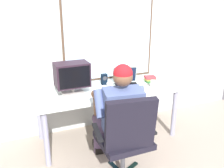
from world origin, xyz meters
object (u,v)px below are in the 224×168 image
at_px(person_seated, 119,115).
at_px(wine_glass, 109,87).
at_px(coffee_mug, 153,84).
at_px(desk_speaker, 104,79).
at_px(laptop, 126,80).
at_px(crt_monitor, 72,75).
at_px(book_stack, 150,79).
at_px(desk, 107,94).
at_px(office_chair, 126,135).

height_order(person_seated, wine_glass, person_seated).
relative_size(person_seated, coffee_mug, 13.44).
bearing_deg(desk_speaker, person_seated, -100.38).
xyz_separation_m(desk_speaker, coffee_mug, (0.55, -0.36, -0.03)).
bearing_deg(laptop, crt_monitor, -176.81).
xyz_separation_m(wine_glass, desk_speaker, (0.07, 0.37, -0.02)).
bearing_deg(coffee_mug, book_stack, 68.66).
distance_m(laptop, book_stack, 0.37).
xyz_separation_m(desk, person_seated, (-0.13, -0.64, 0.01)).
bearing_deg(office_chair, wine_glass, 81.22).
bearing_deg(desk, wine_glass, -104.73).
relative_size(desk, office_chair, 1.88).
xyz_separation_m(desk, laptop, (0.28, 0.04, 0.14)).
bearing_deg(wine_glass, coffee_mug, 1.67).
height_order(crt_monitor, wine_glass, crt_monitor).
xyz_separation_m(person_seated, coffee_mug, (0.70, 0.46, 0.12)).
distance_m(crt_monitor, coffee_mug, 1.07).
bearing_deg(desk, laptop, 8.37).
bearing_deg(desk_speaker, wine_glass, -101.27).
relative_size(wine_glass, coffee_mug, 1.58).
bearing_deg(laptop, desk, -171.63).
xyz_separation_m(crt_monitor, laptop, (0.74, 0.04, -0.17)).
bearing_deg(desk_speaker, laptop, -26.48).
xyz_separation_m(wine_glass, coffee_mug, (0.63, 0.02, -0.05)).
bearing_deg(coffee_mug, office_chair, -135.47).
bearing_deg(office_chair, desk, 79.88).
height_order(office_chair, coffee_mug, office_chair).
xyz_separation_m(office_chair, coffee_mug, (0.74, 0.73, 0.20)).
height_order(book_stack, coffee_mug, coffee_mug).
bearing_deg(person_seated, office_chair, -97.43).
height_order(office_chair, wine_glass, office_chair).
relative_size(office_chair, laptop, 2.51).
bearing_deg(desk_speaker, crt_monitor, -160.18).
bearing_deg(crt_monitor, desk_speaker, 19.82).
distance_m(desk, crt_monitor, 0.55).
bearing_deg(coffee_mug, desk_speaker, 147.34).
relative_size(wine_glass, book_stack, 0.86).
relative_size(person_seated, crt_monitor, 3.02).
bearing_deg(book_stack, coffee_mug, -111.34).
distance_m(laptop, wine_glass, 0.42).
xyz_separation_m(book_stack, coffee_mug, (-0.08, -0.20, 0.00)).
height_order(laptop, wine_glass, laptop).
distance_m(office_chair, crt_monitor, 1.03).
relative_size(desk, coffee_mug, 20.17).
bearing_deg(laptop, person_seated, -121.13).
bearing_deg(wine_glass, desk, 75.27).
bearing_deg(person_seated, crt_monitor, 117.21).
height_order(person_seated, coffee_mug, person_seated).
bearing_deg(person_seated, book_stack, 40.15).
bearing_deg(laptop, wine_glass, -144.22).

